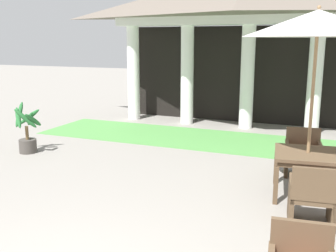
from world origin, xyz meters
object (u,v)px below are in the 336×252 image
(patio_chair_mid_left_south, at_px, (312,197))
(potted_palm_left_edge, at_px, (27,134))
(patio_table_mid_left, at_px, (308,158))
(patio_umbrella_mid_left, at_px, (318,24))
(patio_chair_mid_left_north, at_px, (303,154))

(patio_chair_mid_left_south, bearing_deg, potted_palm_left_edge, 159.91)
(patio_table_mid_left, xyz_separation_m, patio_umbrella_mid_left, (-0.00, -0.00, 2.06))
(patio_umbrella_mid_left, bearing_deg, patio_chair_mid_left_south, -82.72)
(patio_umbrella_mid_left, xyz_separation_m, patio_chair_mid_left_south, (0.13, -1.05, -2.29))
(patio_chair_mid_left_south, bearing_deg, patio_umbrella_mid_left, 90.00)
(patio_table_mid_left, xyz_separation_m, patio_chair_mid_left_north, (-0.13, 1.05, -0.22))
(patio_umbrella_mid_left, distance_m, patio_chair_mid_left_south, 2.53)
(potted_palm_left_edge, bearing_deg, patio_chair_mid_left_south, -12.82)
(patio_umbrella_mid_left, height_order, potted_palm_left_edge, patio_umbrella_mid_left)
(patio_table_mid_left, xyz_separation_m, potted_palm_left_edge, (-5.91, 0.33, -0.20))
(patio_table_mid_left, height_order, potted_palm_left_edge, potted_palm_left_edge)
(patio_table_mid_left, bearing_deg, patio_umbrella_mid_left, -104.04)
(patio_chair_mid_left_north, xyz_separation_m, potted_palm_left_edge, (-5.78, -0.72, 0.01))
(potted_palm_left_edge, bearing_deg, patio_umbrella_mid_left, -3.16)
(potted_palm_left_edge, bearing_deg, patio_chair_mid_left_north, 7.10)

